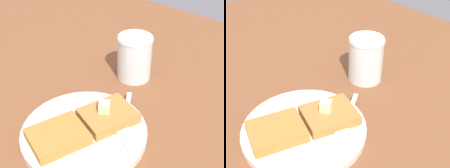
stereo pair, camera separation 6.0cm
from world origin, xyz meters
The scene contains 7 objects.
table_surface centered at (0.00, 0.00, 1.31)cm, with size 114.73×114.73×2.61cm, color brown.
plate centered at (3.67, 11.41, 3.44)cm, with size 21.97×21.97×1.42cm.
toast_slice_left centered at (-0.99, 12.83, 4.95)cm, with size 9.15×7.64×1.82cm, color #B97737.
toast_slice_middle centered at (8.33, 10.00, 4.95)cm, with size 9.15×7.64×1.82cm, color #AD7933.
butter_pat_primary centered at (-0.73, 12.24, 6.84)cm, with size 1.98×1.78×1.98cm, color beige.
fork centered at (-1.96, 15.89, 4.22)cm, with size 14.22×9.89×0.36cm.
syrup_jar centered at (-16.72, 6.50, 7.07)cm, with size 7.60×7.60×9.86cm.
Camera 1 is at (30.20, 40.98, 41.95)cm, focal length 50.00 mm.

